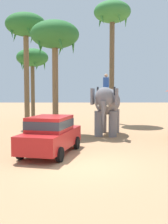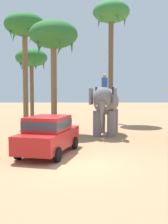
% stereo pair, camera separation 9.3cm
% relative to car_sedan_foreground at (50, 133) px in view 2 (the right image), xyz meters
% --- Properties ---
extents(ground_plane, '(120.00, 120.00, 0.00)m').
position_rel_car_sedan_foreground_xyz_m(ground_plane, '(1.34, -1.88, -0.93)').
color(ground_plane, tan).
extents(car_sedan_foreground, '(2.62, 4.39, 1.70)m').
position_rel_car_sedan_foreground_xyz_m(car_sedan_foreground, '(0.00, 0.00, 0.00)').
color(car_sedan_foreground, red).
rests_on(car_sedan_foreground, ground).
extents(elephant_with_mahout, '(2.25, 4.01, 3.88)m').
position_rel_car_sedan_foreground_xyz_m(elephant_with_mahout, '(2.97, 5.40, 1.06)').
color(elephant_with_mahout, slate).
rests_on(elephant_with_mahout, ground).
extents(palm_tree_behind_elephant, '(3.20, 3.20, 7.45)m').
position_rel_car_sedan_foreground_xyz_m(palm_tree_behind_elephant, '(-0.43, 6.29, 5.43)').
color(palm_tree_behind_elephant, brown).
rests_on(palm_tree_behind_elephant, ground).
extents(palm_tree_near_hut, '(3.20, 3.20, 7.11)m').
position_rel_car_sedan_foreground_xyz_m(palm_tree_near_hut, '(-3.72, 15.82, 5.11)').
color(palm_tree_near_hut, brown).
rests_on(palm_tree_near_hut, ground).
extents(palm_tree_left_of_road, '(3.20, 3.20, 8.97)m').
position_rel_car_sedan_foreground_xyz_m(palm_tree_left_of_road, '(-3.11, 9.98, 6.85)').
color(palm_tree_left_of_road, brown).
rests_on(palm_tree_left_of_road, ground).
extents(palm_tree_far_back, '(3.20, 3.20, 10.58)m').
position_rel_car_sedan_foreground_xyz_m(palm_tree_far_back, '(3.94, 12.21, 8.32)').
color(palm_tree_far_back, brown).
rests_on(palm_tree_far_back, ground).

